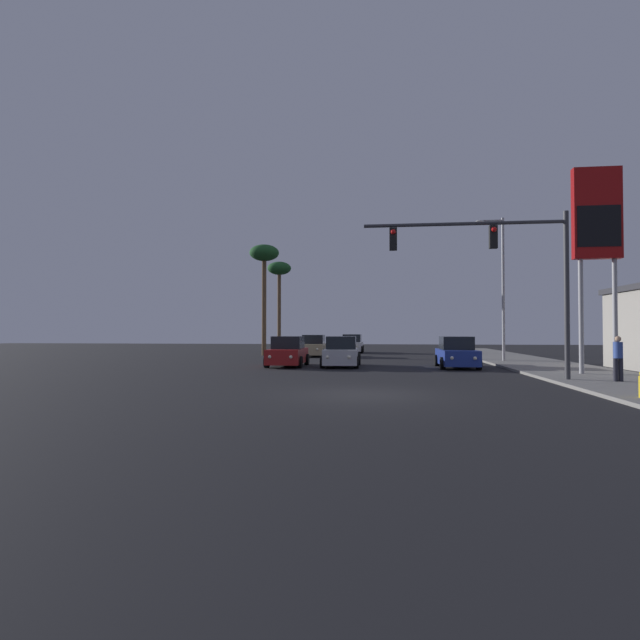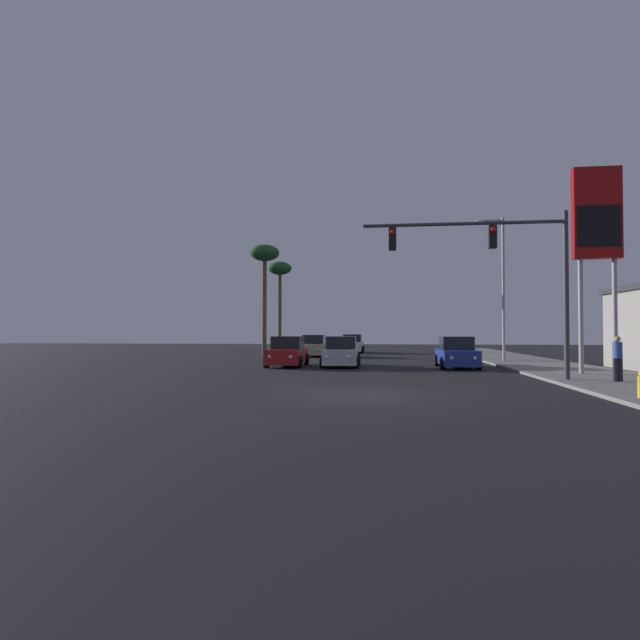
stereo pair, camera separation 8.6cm
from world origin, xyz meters
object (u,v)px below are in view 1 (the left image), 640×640
object	(u,v)px
street_lamp	(501,281)
palm_tree_far	(279,273)
traffic_light_mast	(505,260)
car_blue	(457,354)
gas_station_sign	(597,225)
car_white	(352,344)
car_silver	(341,353)
car_tan	(314,347)
palm_tree_mid	(264,259)
pedestrian_on_sidewalk	(618,356)
car_red	(288,353)

from	to	relation	value
street_lamp	palm_tree_far	size ratio (longest dim) A/B	1.00
traffic_light_mast	street_lamp	world-z (taller)	street_lamp
car_blue	gas_station_sign	xyz separation A→B (m)	(5.31, -4.63, 5.86)
car_white	car_blue	xyz separation A→B (m)	(6.58, -18.22, 0.00)
car_white	car_silver	bearing A→B (deg)	92.36
car_tan	palm_tree_mid	world-z (taller)	palm_tree_mid
car_blue	pedestrian_on_sidewalk	bearing A→B (deg)	119.69
car_silver	car_red	bearing A→B (deg)	0.03
car_silver	pedestrian_on_sidewalk	world-z (taller)	pedestrian_on_sidewalk
traffic_light_mast	palm_tree_far	size ratio (longest dim) A/B	0.87
car_red	car_blue	bearing A→B (deg)	178.59
car_white	gas_station_sign	size ratio (longest dim) A/B	0.48
car_tan	car_red	bearing A→B (deg)	88.90
traffic_light_mast	pedestrian_on_sidewalk	world-z (taller)	traffic_light_mast
palm_tree_far	car_red	bearing A→B (deg)	-77.36
traffic_light_mast	gas_station_sign	bearing A→B (deg)	31.08
traffic_light_mast	gas_station_sign	world-z (taller)	gas_station_sign
gas_station_sign	palm_tree_far	bearing A→B (deg)	126.12
car_tan	car_white	xyz separation A→B (m)	(2.65, 7.12, 0.00)
car_white	palm_tree_far	bearing A→B (deg)	-25.71
car_tan	palm_tree_far	xyz separation A→B (m)	(-4.95, 10.99, 7.08)
street_lamp	palm_tree_far	world-z (taller)	street_lamp
street_lamp	gas_station_sign	distance (m)	9.79
car_tan	traffic_light_mast	size ratio (longest dim) A/B	0.55
traffic_light_mast	street_lamp	bearing A→B (deg)	77.43
gas_station_sign	palm_tree_mid	xyz separation A→B (m)	(-18.72, 16.72, 1.21)
car_red	traffic_light_mast	bearing A→B (deg)	142.55
car_white	palm_tree_far	distance (m)	11.08
car_silver	gas_station_sign	size ratio (longest dim) A/B	0.48
traffic_light_mast	street_lamp	distance (m)	12.55
car_tan	car_white	bearing A→B (deg)	-111.35
car_tan	car_silver	size ratio (longest dim) A/B	1.00
gas_station_sign	pedestrian_on_sidewalk	size ratio (longest dim) A/B	5.39
car_blue	gas_station_sign	size ratio (longest dim) A/B	0.48
gas_station_sign	street_lamp	bearing A→B (deg)	100.85
palm_tree_far	gas_station_sign	bearing A→B (deg)	-53.88
pedestrian_on_sidewalk	traffic_light_mast	bearing A→B (deg)	170.59
car_tan	street_lamp	bearing A→B (deg)	152.94
traffic_light_mast	pedestrian_on_sidewalk	size ratio (longest dim) A/B	4.73
car_blue	palm_tree_mid	size ratio (longest dim) A/B	0.48
car_tan	car_red	xyz separation A→B (m)	(-0.03, -10.98, 0.00)
car_blue	street_lamp	xyz separation A→B (m)	(3.49, 4.87, 4.36)
car_red	gas_station_sign	world-z (taller)	gas_station_sign
car_red	car_silver	world-z (taller)	same
pedestrian_on_sidewalk	palm_tree_far	bearing A→B (deg)	121.96
palm_tree_mid	car_red	bearing A→B (deg)	-70.85
car_white	pedestrian_on_sidewalk	bearing A→B (deg)	114.35
car_white	palm_tree_mid	world-z (taller)	palm_tree_mid
car_red	pedestrian_on_sidewalk	world-z (taller)	pedestrian_on_sidewalk
car_tan	car_red	size ratio (longest dim) A/B	1.00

